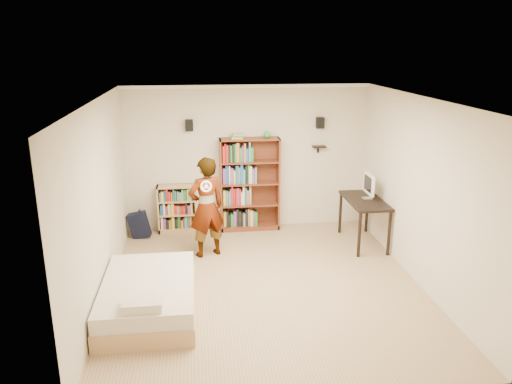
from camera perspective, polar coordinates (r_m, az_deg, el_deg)
The scene contains 14 objects.
ground at distance 7.46m, azimuth 1.08°, elevation -10.58°, with size 4.50×5.00×0.01m, color tan.
room_shell at distance 6.83m, azimuth 1.16°, elevation 2.67°, with size 4.52×5.02×2.71m.
crown_molding at distance 6.67m, azimuth 1.20°, elevation 10.26°, with size 4.50×5.00×0.06m.
speaker_left at distance 9.07m, azimuth -7.65°, elevation 7.56°, with size 0.14×0.12×0.20m, color black.
speaker_right at distance 9.36m, azimuth 7.34°, elevation 7.85°, with size 0.14×0.12×0.20m, color black.
wall_shelf at distance 9.45m, azimuth 7.23°, elevation 5.17°, with size 0.25×0.16×0.03m, color black.
tall_bookshelf at distance 9.31m, azimuth -0.72°, elevation 0.85°, with size 1.11×0.32×1.75m, color maroon, non-canonical shape.
low_bookshelf at distance 9.42m, azimuth -8.99°, elevation -1.90°, with size 0.72×0.27×0.90m, color tan, non-canonical shape.
computer_desk at distance 8.96m, azimuth 12.18°, elevation -3.33°, with size 0.60×1.19×0.81m, color black, non-canonical shape.
imac at distance 8.83m, azimuth 12.67°, elevation 0.62°, with size 0.09×0.44×0.44m, color white, non-canonical shape.
daybed at distance 6.83m, azimuth -12.18°, elevation -11.14°, with size 1.20×1.85×0.55m, color beige, non-canonical shape.
person at distance 8.18m, azimuth -5.69°, elevation -1.76°, with size 0.61×0.40×1.68m, color black.
wii_wheel at distance 7.75m, azimuth -5.72°, elevation 0.63°, with size 0.18×0.18×0.03m, color white.
navy_bag at distance 9.33m, azimuth -13.21°, elevation -3.65°, with size 0.36×0.23×0.49m, color black, non-canonical shape.
Camera 1 is at (-0.94, -6.56, 3.42)m, focal length 35.00 mm.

